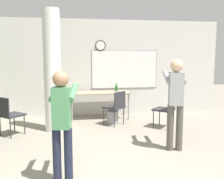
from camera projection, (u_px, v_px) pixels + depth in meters
name	position (u px, v px, depth m)	size (l,w,h in m)	color
wall_back	(89.00, 68.00, 7.34)	(8.00, 0.15, 2.80)	silver
support_pillar	(52.00, 71.00, 5.73)	(0.39, 0.39, 2.80)	white
folding_table	(100.00, 94.00, 6.98)	(1.66, 0.68, 0.75)	tan
bottle_on_table	(116.00, 88.00, 7.15)	(0.07, 0.07, 0.23)	#1E6B2D
waste_bin	(112.00, 117.00, 6.48)	(0.29, 0.29, 0.34)	gray
chair_near_pillar	(9.00, 113.00, 5.43)	(0.62, 0.62, 0.87)	#2D2D33
chair_mid_room	(166.00, 107.00, 6.04)	(0.62, 0.62, 0.87)	#2D2D33
chair_table_right	(116.00, 105.00, 6.30)	(0.62, 0.62, 0.87)	#2D2D33
person_playing_side	(175.00, 97.00, 4.55)	(0.46, 0.69, 1.68)	#514C47
person_playing_front	(62.00, 118.00, 3.32)	(0.41, 0.63, 1.55)	#1E2338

